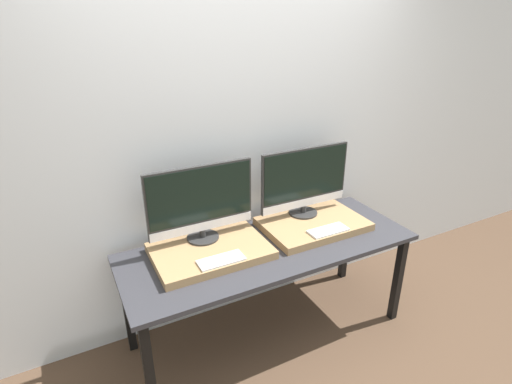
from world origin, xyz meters
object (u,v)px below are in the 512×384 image
Objects in this scene: monitor_right at (305,180)px; keyboard_right at (328,230)px; monitor_left at (201,202)px; keyboard_left at (221,260)px.

monitor_right reaches higher than keyboard_right.
monitor_left reaches higher than keyboard_right.
monitor_right is at bearing 21.14° from keyboard_left.
monitor_left is 0.76m from monitor_right.
keyboard_left is 0.40× the size of monitor_right.
keyboard_left is 0.76m from keyboard_right.
keyboard_left is 1.00× the size of keyboard_right.
keyboard_left is 0.85m from monitor_right.
keyboard_right is (0.00, -0.29, -0.25)m from monitor_right.
monitor_left is 0.85m from keyboard_right.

